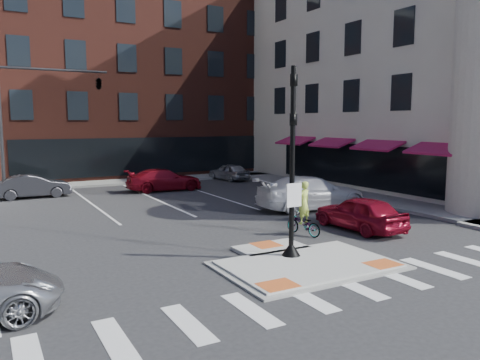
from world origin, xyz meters
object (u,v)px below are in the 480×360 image
bg_car_dark (33,186)px  cyclist (303,217)px  red_sedan (360,213)px  bg_car_red (164,180)px  bg_car_silver (229,172)px  white_pickup (312,193)px

bg_car_dark → cyclist: 17.04m
bg_car_dark → cyclist: (8.29, -14.88, 0.03)m
red_sedan → bg_car_red: (-3.20, 14.31, -0.00)m
bg_car_silver → cyclist: cyclist is taller
bg_car_red → cyclist: size_ratio=2.28×
white_pickup → cyclist: size_ratio=2.72×
bg_car_silver → white_pickup: bearing=71.7°
red_sedan → white_pickup: 4.72m
bg_car_silver → bg_car_red: 6.76m
red_sedan → bg_car_red: red_sedan is taller
bg_car_dark → bg_car_red: 7.71m
white_pickup → bg_car_dark: white_pickup is taller
white_pickup → cyclist: (-3.65, -4.20, -0.12)m
white_pickup → bg_car_red: 10.62m
bg_car_dark → bg_car_red: bearing=-97.6°
white_pickup → bg_car_dark: size_ratio=1.40×
red_sedan → bg_car_dark: (-10.84, 15.27, -0.02)m
bg_car_red → cyclist: bearing=-174.1°
white_pickup → bg_car_dark: bearing=54.0°
red_sedan → white_pickup: white_pickup is taller
red_sedan → bg_car_silver: red_sedan is taller
white_pickup → cyclist: cyclist is taller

